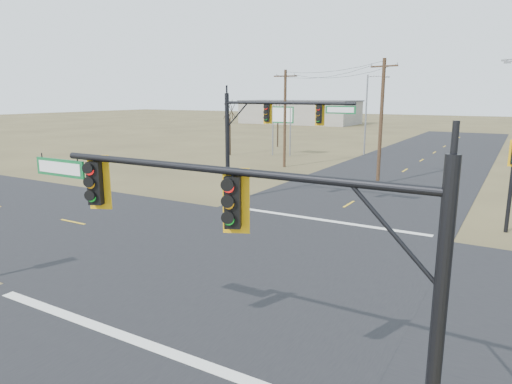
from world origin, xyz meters
TOP-DOWN VIEW (x-y plane):
  - ground at (0.00, 0.00)m, footprint 320.00×320.00m
  - road_ew at (0.00, 0.00)m, footprint 160.00×14.00m
  - road_ns at (0.00, 0.00)m, footprint 14.00×160.00m
  - stop_bar_near at (0.00, -7.50)m, footprint 12.00×0.40m
  - stop_bar_far at (0.00, 7.50)m, footprint 12.00×0.40m
  - mast_arm_near at (4.51, -8.72)m, footprint 10.32×0.59m
  - mast_arm_far at (-4.58, 9.05)m, footprint 8.84×0.56m
  - utility_pole_near at (-0.30, 19.76)m, footprint 2.30×0.89m
  - utility_pole_far at (-10.93, 24.18)m, footprint 2.29×0.53m
  - highway_sign at (-15.16, 31.69)m, footprint 3.07×0.15m
  - streetlight_c at (-6.64, 37.13)m, footprint 2.60×0.26m
  - bare_tree_a at (-20.74, 29.15)m, footprint 3.60×3.60m
  - bare_tree_b at (-20.03, 40.03)m, footprint 3.14×3.14m
  - warehouse_left at (-40.00, 90.00)m, footprint 28.00×14.00m

SIDE VIEW (x-z plane):
  - ground at x=0.00m, z-range 0.00..0.00m
  - road_ew at x=0.00m, z-range 0.00..0.02m
  - road_ns at x=0.00m, z-range 0.00..0.02m
  - stop_bar_near at x=0.00m, z-range 0.03..0.03m
  - stop_bar_far at x=0.00m, z-range 0.03..0.03m
  - warehouse_left at x=-40.00m, z-range 0.00..5.50m
  - highway_sign at x=-15.16m, z-range 1.22..6.97m
  - mast_arm_near at x=4.51m, z-range 1.42..7.57m
  - utility_pole_far at x=-10.93m, z-range 0.19..9.60m
  - utility_pole_near at x=-0.30m, z-range 0.18..9.96m
  - bare_tree_b at x=-20.03m, z-range 1.92..8.31m
  - mast_arm_far at x=-4.58m, z-range 1.59..8.74m
  - streetlight_c at x=-6.64m, z-range 0.57..9.91m
  - bare_tree_a at x=-20.74m, z-range 1.99..8.83m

